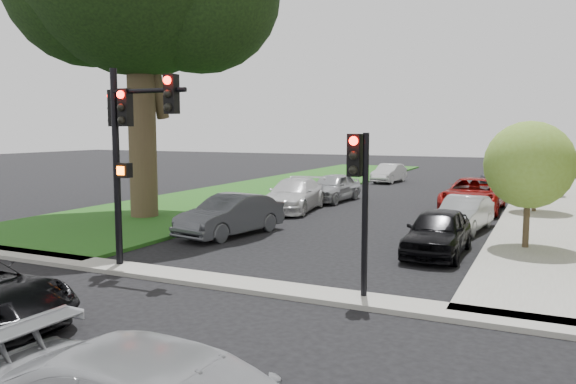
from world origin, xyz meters
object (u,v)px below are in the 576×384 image
at_px(car_parked_1, 464,214).
at_px(car_parked_4, 502,175).
at_px(small_tree_a, 529,165).
at_px(small_tree_b, 536,156).
at_px(car_parked_2, 473,195).
at_px(car_parked_5, 231,215).
at_px(traffic_signal_secondary, 360,184).
at_px(traffic_signal_main, 129,132).
at_px(car_parked_6, 294,195).
at_px(small_tree_c, 540,154).
at_px(car_parked_0, 438,232).
at_px(car_parked_7, 333,187).
at_px(car_parked_9, 389,173).

relative_size(car_parked_1, car_parked_4, 0.80).
xyz_separation_m(small_tree_a, car_parked_1, (-2.25, 2.79, -2.05)).
distance_m(small_tree_b, car_parked_2, 3.20).
distance_m(car_parked_4, car_parked_5, 24.64).
bearing_deg(small_tree_a, small_tree_b, 90.00).
distance_m(traffic_signal_secondary, car_parked_2, 15.49).
xyz_separation_m(traffic_signal_main, car_parked_6, (-0.62, 11.89, -2.98)).
bearing_deg(car_parked_5, small_tree_c, 71.85).
bearing_deg(small_tree_b, car_parked_1, -111.19).
bearing_deg(car_parked_4, car_parked_1, -82.76).
bearing_deg(car_parked_0, car_parked_4, 89.97).
relative_size(car_parked_5, car_parked_7, 1.02).
bearing_deg(traffic_signal_secondary, car_parked_1, 84.84).
height_order(car_parked_1, car_parked_9, car_parked_9).
relative_size(car_parked_4, car_parked_5, 1.11).
bearing_deg(car_parked_6, traffic_signal_main, -94.18).
bearing_deg(traffic_signal_main, car_parked_0, 36.84).
relative_size(small_tree_b, car_parked_7, 0.89).
relative_size(traffic_signal_secondary, car_parked_7, 0.85).
distance_m(small_tree_b, car_parked_6, 11.03).
xyz_separation_m(car_parked_1, car_parked_4, (-0.16, 19.05, 0.07)).
relative_size(car_parked_6, car_parked_7, 1.17).
distance_m(car_parked_5, car_parked_6, 6.53).
height_order(small_tree_c, car_parked_0, small_tree_c).
relative_size(small_tree_a, car_parked_0, 0.98).
relative_size(small_tree_b, car_parked_0, 0.94).
bearing_deg(traffic_signal_secondary, car_parked_5, 140.41).
distance_m(traffic_signal_main, car_parked_2, 17.09).
height_order(car_parked_5, car_parked_9, car_parked_5).
bearing_deg(car_parked_0, car_parked_5, 179.91).
xyz_separation_m(car_parked_5, car_parked_7, (-0.06, 10.52, 0.01)).
height_order(small_tree_b, car_parked_6, small_tree_b).
bearing_deg(small_tree_b, traffic_signal_secondary, -101.33).
distance_m(traffic_signal_secondary, car_parked_7, 17.36).
bearing_deg(traffic_signal_main, small_tree_b, 58.58).
relative_size(small_tree_b, car_parked_4, 0.79).
height_order(small_tree_b, car_parked_9, small_tree_b).
height_order(car_parked_0, car_parked_9, car_parked_0).
xyz_separation_m(small_tree_a, car_parked_0, (-2.41, -1.70, -1.99)).
xyz_separation_m(car_parked_0, car_parked_5, (-7.30, 0.01, 0.03)).
height_order(small_tree_a, traffic_signal_main, traffic_signal_main).
bearing_deg(car_parked_9, car_parked_6, -86.46).
relative_size(small_tree_a, car_parked_4, 0.82).
bearing_deg(small_tree_c, traffic_signal_secondary, -97.81).
bearing_deg(car_parked_6, car_parked_5, -92.84).
relative_size(traffic_signal_main, car_parked_6, 1.06).
bearing_deg(small_tree_a, traffic_signal_secondary, -113.88).
height_order(traffic_signal_main, traffic_signal_secondary, traffic_signal_main).
distance_m(car_parked_1, car_parked_6, 8.20).
bearing_deg(car_parked_0, car_parked_6, 140.02).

